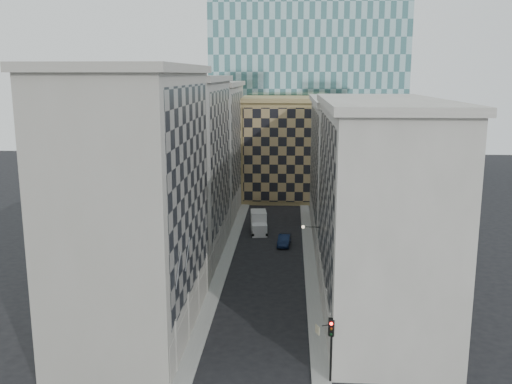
% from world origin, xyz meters
% --- Properties ---
extents(sidewalk_west, '(1.50, 100.00, 0.15)m').
position_xyz_m(sidewalk_west, '(-5.25, 30.00, 0.07)').
color(sidewalk_west, gray).
rests_on(sidewalk_west, ground).
extents(sidewalk_east, '(1.50, 100.00, 0.15)m').
position_xyz_m(sidewalk_east, '(5.25, 30.00, 0.07)').
color(sidewalk_east, gray).
rests_on(sidewalk_east, ground).
extents(bldg_left_a, '(10.80, 22.80, 23.70)m').
position_xyz_m(bldg_left_a, '(-10.88, 11.00, 11.82)').
color(bldg_left_a, '#A09C90').
rests_on(bldg_left_a, ground).
extents(bldg_left_b, '(10.80, 22.80, 22.70)m').
position_xyz_m(bldg_left_b, '(-10.88, 33.00, 11.32)').
color(bldg_left_b, '#9A968F').
rests_on(bldg_left_b, ground).
extents(bldg_left_c, '(10.80, 22.80, 21.70)m').
position_xyz_m(bldg_left_c, '(-10.88, 55.00, 10.83)').
color(bldg_left_c, '#A09C90').
rests_on(bldg_left_c, ground).
extents(bldg_right_a, '(10.80, 26.80, 20.70)m').
position_xyz_m(bldg_right_a, '(10.88, 15.00, 10.32)').
color(bldg_right_a, '#ADA99F').
rests_on(bldg_right_a, ground).
extents(bldg_right_b, '(10.80, 28.80, 19.70)m').
position_xyz_m(bldg_right_b, '(10.89, 42.00, 9.85)').
color(bldg_right_b, '#ADA99F').
rests_on(bldg_right_b, ground).
extents(tan_block, '(16.80, 14.80, 18.80)m').
position_xyz_m(tan_block, '(2.00, 67.90, 9.44)').
color(tan_block, tan).
rests_on(tan_block, ground).
extents(church_tower, '(7.20, 7.20, 51.50)m').
position_xyz_m(church_tower, '(0.00, 82.00, 26.95)').
color(church_tower, '#302925').
rests_on(church_tower, ground).
extents(flagpoles_left, '(0.10, 6.33, 2.33)m').
position_xyz_m(flagpoles_left, '(-5.90, 6.00, 8.00)').
color(flagpoles_left, gray).
rests_on(flagpoles_left, ground).
extents(bracket_lamp, '(1.98, 0.36, 0.36)m').
position_xyz_m(bracket_lamp, '(4.38, 24.00, 6.20)').
color(bracket_lamp, black).
rests_on(bracket_lamp, ground).
extents(traffic_light, '(0.61, 0.60, 5.00)m').
position_xyz_m(traffic_light, '(5.90, 2.00, 3.73)').
color(traffic_light, black).
rests_on(traffic_light, sidewalk_east).
extents(box_truck, '(2.82, 5.72, 3.02)m').
position_xyz_m(box_truck, '(-1.85, 43.46, 1.32)').
color(box_truck, silver).
rests_on(box_truck, ground).
extents(dark_car, '(1.94, 4.62, 1.49)m').
position_xyz_m(dark_car, '(1.97, 37.05, 0.74)').
color(dark_car, '#0E1A36').
rests_on(dark_car, ground).
extents(shop_sign, '(1.22, 0.65, 0.76)m').
position_xyz_m(shop_sign, '(4.97, 3.00, 3.84)').
color(shop_sign, black).
rests_on(shop_sign, ground).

